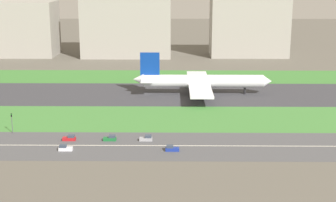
{
  "coord_description": "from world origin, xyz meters",
  "views": [
    {
      "loc": [
        12.84,
        -229.75,
        55.57
      ],
      "look_at": [
        10.77,
        -36.5,
        6.0
      ],
      "focal_mm": 53.56,
      "sensor_mm": 36.0,
      "label": 1
    }
  ],
  "objects_px": {
    "airliner": "(200,81)",
    "fuel_tank_west": "(151,36)",
    "car_2": "(172,148)",
    "car_5": "(70,138)",
    "office_tower": "(249,26)",
    "car_6": "(146,138)",
    "terminal_building": "(24,29)",
    "hangar_building": "(127,20)",
    "car_3": "(65,148)",
    "traffic_light": "(12,122)",
    "car_1": "(110,138)"
  },
  "relations": [
    {
      "from": "terminal_building",
      "to": "hangar_building",
      "type": "bearing_deg",
      "value": 0.0
    },
    {
      "from": "car_1",
      "to": "car_2",
      "type": "bearing_deg",
      "value": -25.54
    },
    {
      "from": "airliner",
      "to": "office_tower",
      "type": "bearing_deg",
      "value": 71.1
    },
    {
      "from": "car_3",
      "to": "hangar_building",
      "type": "distance_m",
      "value": 193.49
    },
    {
      "from": "car_3",
      "to": "traffic_light",
      "type": "bearing_deg",
      "value": -38.59
    },
    {
      "from": "airliner",
      "to": "terminal_building",
      "type": "relative_size",
      "value": 1.47
    },
    {
      "from": "terminal_building",
      "to": "car_5",
      "type": "bearing_deg",
      "value": -69.63
    },
    {
      "from": "car_2",
      "to": "terminal_building",
      "type": "bearing_deg",
      "value": -61.93
    },
    {
      "from": "car_1",
      "to": "fuel_tank_west",
      "type": "bearing_deg",
      "value": 88.97
    },
    {
      "from": "car_2",
      "to": "hangar_building",
      "type": "xyz_separation_m",
      "value": [
        -31.21,
        192.0,
        23.77
      ]
    },
    {
      "from": "car_6",
      "to": "car_2",
      "type": "bearing_deg",
      "value": -49.27
    },
    {
      "from": "car_2",
      "to": "car_1",
      "type": "distance_m",
      "value": 23.19
    },
    {
      "from": "car_6",
      "to": "car_1",
      "type": "xyz_separation_m",
      "value": [
        -12.32,
        0.0,
        0.0
      ]
    },
    {
      "from": "car_2",
      "to": "car_5",
      "type": "height_order",
      "value": "same"
    },
    {
      "from": "traffic_light",
      "to": "airliner",
      "type": "bearing_deg",
      "value": 40.7
    },
    {
      "from": "airliner",
      "to": "car_2",
      "type": "distance_m",
      "value": 79.23
    },
    {
      "from": "car_3",
      "to": "office_tower",
      "type": "xyz_separation_m",
      "value": [
        86.23,
        192.0,
        19.17
      ]
    },
    {
      "from": "car_2",
      "to": "fuel_tank_west",
      "type": "relative_size",
      "value": 0.17
    },
    {
      "from": "car_6",
      "to": "traffic_light",
      "type": "relative_size",
      "value": 0.61
    },
    {
      "from": "airliner",
      "to": "fuel_tank_west",
      "type": "bearing_deg",
      "value": 100.59
    },
    {
      "from": "car_6",
      "to": "car_3",
      "type": "xyz_separation_m",
      "value": [
        -25.72,
        -10.0,
        0.0
      ]
    },
    {
      "from": "terminal_building",
      "to": "car_3",
      "type": "bearing_deg",
      "value": -70.48
    },
    {
      "from": "car_6",
      "to": "office_tower",
      "type": "relative_size",
      "value": 0.08
    },
    {
      "from": "car_6",
      "to": "car_3",
      "type": "relative_size",
      "value": 1.0
    },
    {
      "from": "fuel_tank_west",
      "to": "airliner",
      "type": "bearing_deg",
      "value": -79.41
    },
    {
      "from": "airliner",
      "to": "car_2",
      "type": "xyz_separation_m",
      "value": [
        -12.87,
        -78.0,
        -5.31
      ]
    },
    {
      "from": "traffic_light",
      "to": "hangar_building",
      "type": "distance_m",
      "value": 177.07
    },
    {
      "from": "car_3",
      "to": "traffic_light",
      "type": "xyz_separation_m",
      "value": [
        -22.55,
        17.99,
        3.37
      ]
    },
    {
      "from": "car_5",
      "to": "fuel_tank_west",
      "type": "height_order",
      "value": "fuel_tank_west"
    },
    {
      "from": "airliner",
      "to": "car_2",
      "type": "height_order",
      "value": "airliner"
    },
    {
      "from": "car_2",
      "to": "terminal_building",
      "type": "height_order",
      "value": "terminal_building"
    },
    {
      "from": "car_1",
      "to": "hangar_building",
      "type": "xyz_separation_m",
      "value": [
        -10.28,
        182.0,
        23.77
      ]
    },
    {
      "from": "car_3",
      "to": "office_tower",
      "type": "bearing_deg",
      "value": -114.18
    },
    {
      "from": "hangar_building",
      "to": "car_5",
      "type": "bearing_deg",
      "value": -91.13
    },
    {
      "from": "car_3",
      "to": "car_1",
      "type": "distance_m",
      "value": 16.73
    },
    {
      "from": "airliner",
      "to": "traffic_light",
      "type": "distance_m",
      "value": 92.03
    },
    {
      "from": "car_6",
      "to": "car_1",
      "type": "height_order",
      "value": "same"
    },
    {
      "from": "fuel_tank_west",
      "to": "car_5",
      "type": "bearing_deg",
      "value": -94.52
    },
    {
      "from": "airliner",
      "to": "car_1",
      "type": "distance_m",
      "value": 76.12
    },
    {
      "from": "car_5",
      "to": "airliner",
      "type": "bearing_deg",
      "value": 54.97
    },
    {
      "from": "car_1",
      "to": "office_tower",
      "type": "bearing_deg",
      "value": 68.19
    },
    {
      "from": "car_6",
      "to": "hangar_building",
      "type": "height_order",
      "value": "hangar_building"
    },
    {
      "from": "car_2",
      "to": "car_5",
      "type": "xyz_separation_m",
      "value": [
        -34.81,
        10.0,
        0.0
      ]
    },
    {
      "from": "car_6",
      "to": "hangar_building",
      "type": "distance_m",
      "value": 184.93
    },
    {
      "from": "car_5",
      "to": "car_6",
      "type": "bearing_deg",
      "value": 0.0
    },
    {
      "from": "car_6",
      "to": "car_2",
      "type": "distance_m",
      "value": 13.2
    },
    {
      "from": "airliner",
      "to": "terminal_building",
      "type": "distance_m",
      "value": 162.58
    },
    {
      "from": "traffic_light",
      "to": "hangar_building",
      "type": "xyz_separation_m",
      "value": [
        25.68,
        174.01,
        20.41
      ]
    },
    {
      "from": "airliner",
      "to": "hangar_building",
      "type": "xyz_separation_m",
      "value": [
        -44.07,
        114.0,
        18.47
      ]
    },
    {
      "from": "office_tower",
      "to": "car_6",
      "type": "bearing_deg",
      "value": -108.39
    }
  ]
}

